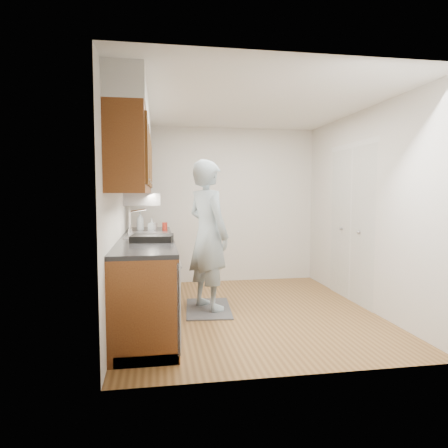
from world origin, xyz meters
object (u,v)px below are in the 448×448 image
Objects in this scene: soap_bottle_a at (140,221)px; dish_rack at (152,238)px; soda_can at (165,227)px; person at (208,225)px; soap_bottle_b at (152,225)px; steel_can at (155,227)px.

soap_bottle_a reaches higher than dish_rack.
soap_bottle_a reaches higher than soda_can.
person is at bearing -40.76° from soda_can.
soap_bottle_b is 1.40× the size of soda_can.
person is at bearing -37.86° from steel_can.
soda_can is 1.05× the size of steel_can.
soap_bottle_b reaches higher than soda_can.
soap_bottle_a is at bearing 156.95° from steel_can.
soap_bottle_a is 0.18m from soap_bottle_b.
soap_bottle_a is 1.18m from dish_rack.
soda_can reaches higher than steel_can.
soda_can is at bearing -23.32° from soap_bottle_a.
steel_can is (0.04, -0.01, -0.03)m from soap_bottle_b.
dish_rack is (0.17, -1.16, -0.10)m from soap_bottle_a.
soda_can is (0.32, -0.14, -0.07)m from soap_bottle_a.
steel_can is 1.08m from dish_rack.
dish_rack is (-0.15, -1.02, -0.03)m from soda_can.
steel_can is at bearing 22.58° from person.
steel_can is (0.19, -0.08, -0.07)m from soap_bottle_a.
steel_can is at bearing -23.05° from soap_bottle_a.
person is at bearing -34.86° from soap_bottle_a.
soda_can is at bearing -23.71° from steel_can.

